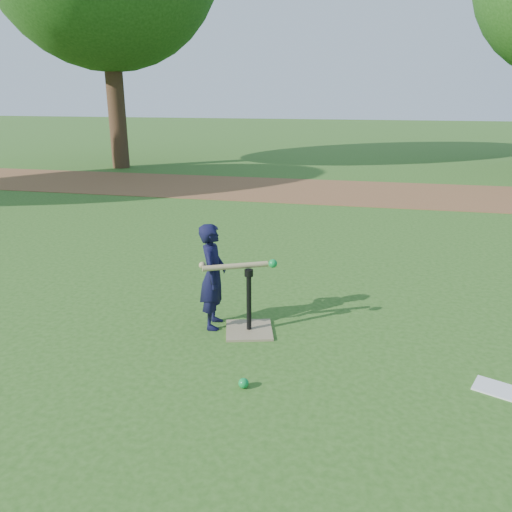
# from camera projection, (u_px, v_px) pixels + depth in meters

# --- Properties ---
(ground) EXTENTS (80.00, 80.00, 0.00)m
(ground) POSITION_uv_depth(u_px,v_px,m) (214.00, 343.00, 4.48)
(ground) COLOR #285116
(ground) RESTS_ON ground
(dirt_strip) EXTENTS (24.00, 3.00, 0.01)m
(dirt_strip) POSITION_uv_depth(u_px,v_px,m) (311.00, 190.00, 11.43)
(dirt_strip) COLOR brown
(dirt_strip) RESTS_ON ground
(child) EXTENTS (0.29, 0.40, 1.01)m
(child) POSITION_uv_depth(u_px,v_px,m) (213.00, 276.00, 4.66)
(child) COLOR black
(child) RESTS_ON ground
(wiffle_ball_ground) EXTENTS (0.08, 0.08, 0.08)m
(wiffle_ball_ground) POSITION_uv_depth(u_px,v_px,m) (244.00, 383.00, 3.79)
(wiffle_ball_ground) COLOR #0C8835
(wiffle_ball_ground) RESTS_ON ground
(clipboard) EXTENTS (0.37, 0.33, 0.01)m
(clipboard) POSITION_uv_depth(u_px,v_px,m) (495.00, 388.00, 3.78)
(clipboard) COLOR silver
(clipboard) RESTS_ON ground
(batting_tee) EXTENTS (0.53, 0.53, 0.61)m
(batting_tee) POSITION_uv_depth(u_px,v_px,m) (249.00, 320.00, 4.67)
(batting_tee) COLOR #897957
(batting_tee) RESTS_ON ground
(swing_action) EXTENTS (0.70, 0.31, 0.09)m
(swing_action) POSITION_uv_depth(u_px,v_px,m) (240.00, 266.00, 4.51)
(swing_action) COLOR tan
(swing_action) RESTS_ON ground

